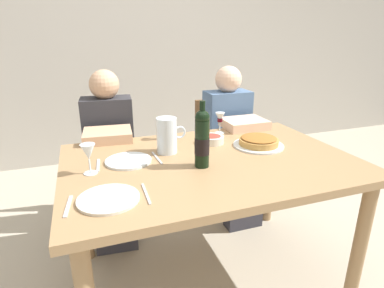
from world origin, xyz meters
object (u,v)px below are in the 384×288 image
(baked_tart, at_px, (259,142))
(wine_glass_right_diner, at_px, (165,124))
(wine_bottle, at_px, (202,139))
(dinner_plate_right_setting, at_px, (128,161))
(diner_right, at_px, (233,140))
(salad_bowl, at_px, (212,139))
(chair_right, at_px, (220,145))
(dining_table, at_px, (210,175))
(chair_left, at_px, (111,156))
(water_pitcher, at_px, (167,137))
(diner_left, at_px, (110,152))
(wine_glass_centre, at_px, (88,153))
(dinner_plate_left_setting, at_px, (109,199))
(wine_glass_left_diner, at_px, (220,119))

(baked_tart, xyz_separation_m, wine_glass_right_diner, (-0.48, 0.31, 0.07))
(wine_bottle, relative_size, baked_tart, 1.13)
(dinner_plate_right_setting, height_order, diner_right, diner_right)
(wine_glass_right_diner, distance_m, diner_right, 0.67)
(salad_bowl, distance_m, chair_right, 0.77)
(dining_table, height_order, chair_left, chair_left)
(dinner_plate_right_setting, xyz_separation_m, chair_left, (-0.03, 0.80, -0.27))
(water_pitcher, bearing_deg, chair_left, 109.12)
(diner_left, relative_size, chair_right, 1.33)
(wine_glass_centre, bearing_deg, dinner_plate_right_setting, 23.81)
(diner_left, bearing_deg, wine_bottle, 122.54)
(wine_bottle, relative_size, water_pitcher, 1.67)
(dinner_plate_left_setting, height_order, dinner_plate_right_setting, same)
(salad_bowl, xyz_separation_m, wine_glass_centre, (-0.71, -0.21, 0.08))
(salad_bowl, distance_m, wine_glass_centre, 0.74)
(dining_table, bearing_deg, diner_right, 54.31)
(dinner_plate_left_setting, bearing_deg, wine_glass_centre, 100.95)
(wine_glass_left_diner, distance_m, chair_right, 0.62)
(baked_tart, height_order, dinner_plate_right_setting, baked_tart)
(salad_bowl, bearing_deg, chair_right, 61.24)
(diner_right, bearing_deg, wine_glass_left_diner, 46.15)
(wine_bottle, relative_size, diner_left, 0.28)
(salad_bowl, height_order, dinner_plate_right_setting, salad_bowl)
(dinner_plate_left_setting, bearing_deg, dining_table, 25.70)
(water_pitcher, distance_m, diner_right, 0.82)
(wine_glass_centre, relative_size, dinner_plate_left_setting, 0.60)
(water_pitcher, height_order, baked_tart, water_pitcher)
(dining_table, bearing_deg, diner_left, 124.40)
(wine_glass_right_diner, bearing_deg, water_pitcher, -102.80)
(baked_tart, relative_size, diner_left, 0.25)
(water_pitcher, height_order, wine_glass_centre, water_pitcher)
(dinner_plate_left_setting, relative_size, dinner_plate_right_setting, 1.04)
(wine_bottle, distance_m, diner_left, 0.89)
(dining_table, xyz_separation_m, wine_glass_left_diner, (0.23, 0.40, 0.19))
(salad_bowl, relative_size, dinner_plate_left_setting, 0.59)
(chair_left, xyz_separation_m, diner_right, (0.89, -0.28, 0.12))
(chair_left, relative_size, diner_right, 0.75)
(salad_bowl, bearing_deg, wine_bottle, -120.87)
(wine_glass_centre, height_order, diner_left, diner_left)
(wine_glass_right_diner, distance_m, chair_left, 0.69)
(baked_tart, xyz_separation_m, dinner_plate_left_setting, (-0.89, -0.36, -0.02))
(baked_tart, bearing_deg, wine_glass_left_diner, 109.18)
(salad_bowl, xyz_separation_m, dinner_plate_right_setting, (-0.52, -0.13, -0.02))
(wine_glass_left_diner, relative_size, diner_right, 0.12)
(wine_bottle, bearing_deg, dining_table, 42.98)
(dinner_plate_left_setting, xyz_separation_m, diner_left, (0.09, 0.94, -0.15))
(dinner_plate_left_setting, bearing_deg, water_pitcher, 50.40)
(water_pitcher, xyz_separation_m, dinner_plate_right_setting, (-0.23, -0.07, -0.08))
(wine_glass_right_diner, bearing_deg, baked_tart, -32.74)
(wine_bottle, xyz_separation_m, salad_bowl, (0.18, 0.31, -0.12))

